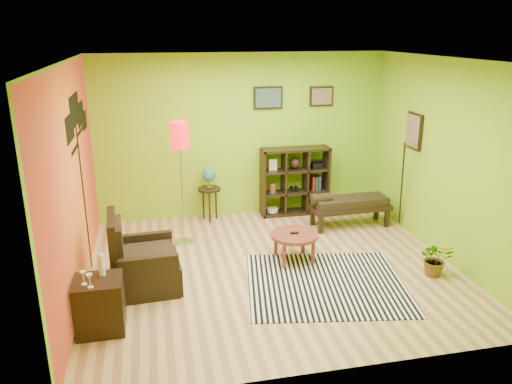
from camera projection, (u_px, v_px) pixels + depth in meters
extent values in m
plane|color=tan|center=(273.00, 268.00, 6.93)|extent=(5.00, 5.00, 0.00)
cube|color=#8AC41D|center=(242.00, 136.00, 8.58)|extent=(5.00, 0.04, 2.80)
cube|color=#8AC41D|center=(335.00, 238.00, 4.40)|extent=(5.00, 0.04, 2.80)
cube|color=#8AC41D|center=(72.00, 183.00, 5.99)|extent=(0.04, 4.50, 2.80)
cube|color=#8AC41D|center=(447.00, 161.00, 6.99)|extent=(0.04, 4.50, 2.80)
cube|color=white|center=(275.00, 60.00, 6.06)|extent=(5.00, 4.50, 0.04)
cube|color=orange|center=(74.00, 182.00, 6.00)|extent=(0.01, 4.45, 2.75)
cube|color=black|center=(84.00, 196.00, 6.62)|extent=(0.01, 0.14, 2.10)
cube|color=black|center=(70.00, 128.00, 5.85)|extent=(0.01, 0.65, 0.32)
cube|color=black|center=(75.00, 110.00, 6.32)|extent=(0.01, 0.85, 0.40)
cube|color=black|center=(80.00, 114.00, 6.82)|extent=(0.01, 0.70, 0.32)
cube|color=black|center=(84.00, 121.00, 7.19)|extent=(0.01, 0.50, 0.26)
cube|color=black|center=(268.00, 98.00, 8.44)|extent=(0.50, 0.03, 0.38)
cube|color=#48695D|center=(268.00, 98.00, 8.42)|extent=(0.44, 0.01, 0.32)
cube|color=black|center=(321.00, 96.00, 8.63)|extent=(0.42, 0.03, 0.34)
cube|color=#947A5A|center=(322.00, 96.00, 8.61)|extent=(0.36, 0.01, 0.28)
cube|color=black|center=(414.00, 131.00, 7.74)|extent=(0.03, 0.44, 0.56)
cube|color=#947A5A|center=(412.00, 131.00, 7.74)|extent=(0.01, 0.38, 0.50)
cylinder|color=black|center=(402.00, 185.00, 7.99)|extent=(0.23, 0.34, 1.46)
cone|color=silver|center=(411.00, 142.00, 7.62)|extent=(0.08, 0.09, 0.16)
cube|color=white|center=(326.00, 283.00, 6.49)|extent=(2.28, 2.09, 0.01)
cylinder|color=brown|center=(294.00, 235.00, 7.04)|extent=(0.67, 0.67, 0.05)
cylinder|color=brown|center=(303.00, 241.00, 7.34)|extent=(0.05, 0.05, 0.36)
cylinder|color=brown|center=(276.00, 244.00, 7.25)|extent=(0.05, 0.05, 0.36)
cylinder|color=brown|center=(313.00, 253.00, 6.95)|extent=(0.05, 0.05, 0.36)
cylinder|color=brown|center=(284.00, 256.00, 6.86)|extent=(0.05, 0.05, 0.36)
cube|color=black|center=(294.00, 233.00, 7.02)|extent=(0.11, 0.05, 0.02)
cube|color=black|center=(148.00, 274.00, 6.37)|extent=(0.85, 0.83, 0.37)
cube|color=black|center=(114.00, 254.00, 6.17)|extent=(0.14, 0.79, 1.01)
cube|color=black|center=(149.00, 279.00, 5.99)|extent=(0.74, 0.13, 0.59)
cube|color=black|center=(145.00, 254.00, 6.68)|extent=(0.74, 0.13, 0.59)
cube|color=#DEB16A|center=(148.00, 256.00, 6.30)|extent=(0.68, 0.66, 0.13)
cube|color=#DEB16A|center=(119.00, 240.00, 6.13)|extent=(0.12, 0.59, 0.46)
cube|color=black|center=(100.00, 305.00, 5.42)|extent=(0.51, 0.47, 0.61)
cylinder|color=white|center=(101.00, 265.00, 5.39)|extent=(0.07, 0.07, 0.25)
cylinder|color=white|center=(100.00, 252.00, 5.34)|extent=(0.02, 0.02, 0.07)
cylinder|color=white|center=(84.00, 284.00, 5.22)|extent=(0.06, 0.06, 0.01)
cylinder|color=white|center=(84.00, 280.00, 5.21)|extent=(0.01, 0.01, 0.09)
cone|color=white|center=(83.00, 274.00, 5.19)|extent=(0.07, 0.07, 0.06)
cylinder|color=white|center=(90.00, 287.00, 5.16)|extent=(0.06, 0.06, 0.01)
cylinder|color=white|center=(90.00, 283.00, 5.15)|extent=(0.01, 0.01, 0.09)
cone|color=white|center=(89.00, 277.00, 5.13)|extent=(0.07, 0.07, 0.06)
cylinder|color=silver|center=(185.00, 242.00, 7.73)|extent=(0.29, 0.29, 0.03)
cylinder|color=silver|center=(182.00, 189.00, 7.46)|extent=(0.03, 0.03, 1.76)
cylinder|color=red|center=(180.00, 135.00, 7.21)|extent=(0.27, 0.27, 0.38)
cylinder|color=black|center=(209.00, 189.00, 8.49)|extent=(0.39, 0.39, 0.04)
cylinder|color=black|center=(216.00, 204.00, 8.64)|extent=(0.03, 0.03, 0.54)
cylinder|color=black|center=(203.00, 204.00, 8.63)|extent=(0.03, 0.03, 0.54)
cylinder|color=black|center=(210.00, 208.00, 8.46)|extent=(0.03, 0.03, 0.54)
cylinder|color=gold|center=(209.00, 187.00, 8.47)|extent=(0.10, 0.10, 0.02)
cylinder|color=gold|center=(209.00, 184.00, 8.46)|extent=(0.02, 0.02, 0.10)
sphere|color=#1A6F9D|center=(209.00, 174.00, 8.40)|extent=(0.24, 0.24, 0.24)
cube|color=black|center=(263.00, 183.00, 8.69)|extent=(0.04, 0.35, 1.20)
cube|color=black|center=(326.00, 179.00, 8.92)|extent=(0.04, 0.35, 1.20)
cube|color=black|center=(294.00, 212.00, 8.99)|extent=(1.20, 0.35, 0.04)
cube|color=black|center=(296.00, 149.00, 8.62)|extent=(1.20, 0.35, 0.04)
cube|color=black|center=(284.00, 182.00, 8.77)|extent=(0.03, 0.33, 1.12)
cube|color=black|center=(306.00, 180.00, 8.84)|extent=(0.03, 0.33, 1.12)
cube|color=black|center=(294.00, 192.00, 8.87)|extent=(1.12, 0.33, 0.03)
cube|color=black|center=(295.00, 170.00, 8.74)|extent=(1.12, 0.33, 0.03)
cylinder|color=beige|center=(272.00, 210.00, 8.88)|extent=(0.20, 0.20, 0.07)
sphere|color=black|center=(295.00, 163.00, 8.70)|extent=(0.20, 0.20, 0.20)
cube|color=black|center=(317.00, 165.00, 8.80)|extent=(0.18, 0.15, 0.10)
cylinder|color=black|center=(292.00, 188.00, 8.84)|extent=(0.06, 0.12, 0.06)
cylinder|color=black|center=(297.00, 188.00, 8.85)|extent=(0.06, 0.12, 0.06)
ellipsoid|color=#384C26|center=(315.00, 206.00, 9.04)|extent=(0.18, 0.18, 0.09)
cylinder|color=brown|center=(273.00, 188.00, 8.76)|extent=(0.12, 0.12, 0.18)
cube|color=beige|center=(273.00, 165.00, 8.63)|extent=(0.14, 0.03, 0.20)
cube|color=maroon|center=(312.00, 183.00, 8.89)|extent=(0.04, 0.18, 0.26)
cube|color=#1E4C1E|center=(315.00, 183.00, 8.90)|extent=(0.04, 0.18, 0.26)
cube|color=navy|center=(318.00, 183.00, 8.91)|extent=(0.04, 0.18, 0.26)
cube|color=black|center=(350.00, 207.00, 8.30)|extent=(1.34, 0.52, 0.08)
cube|color=#DEB16A|center=(351.00, 201.00, 8.27)|extent=(1.25, 0.46, 0.13)
cylinder|color=#DEB16A|center=(321.00, 198.00, 8.12)|extent=(0.34, 0.18, 0.17)
cube|color=black|center=(376.00, 211.00, 8.67)|extent=(0.07, 0.07, 0.29)
cube|color=black|center=(312.00, 217.00, 8.40)|extent=(0.07, 0.07, 0.29)
cube|color=black|center=(387.00, 219.00, 8.32)|extent=(0.07, 0.07, 0.29)
cube|color=black|center=(321.00, 225.00, 8.05)|extent=(0.07, 0.07, 0.29)
imported|color=#26661E|center=(435.00, 262.00, 6.67)|extent=(0.57, 0.59, 0.37)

